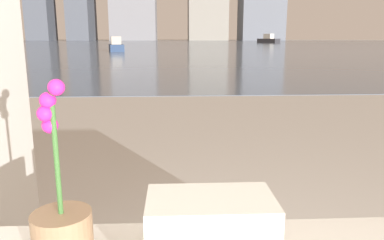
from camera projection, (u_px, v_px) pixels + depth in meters
The scene contains 5 objects.
potted_orchid at pixel (62, 225), 0.89m from camera, with size 0.14×0.14×0.43m.
towel_stack at pixel (210, 229), 0.88m from camera, with size 0.30×0.17×0.16m.
harbor_water at pixel (174, 44), 60.56m from camera, with size 180.00×110.00×0.01m.
harbor_boat_0 at pixel (116, 46), 28.45m from camera, with size 1.57×3.07×1.10m.
harbor_boat_2 at pixel (269, 40), 68.28m from camera, with size 3.65×4.39×1.61m.
Camera 1 is at (-0.23, 0.13, 1.08)m, focal length 35.00 mm.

